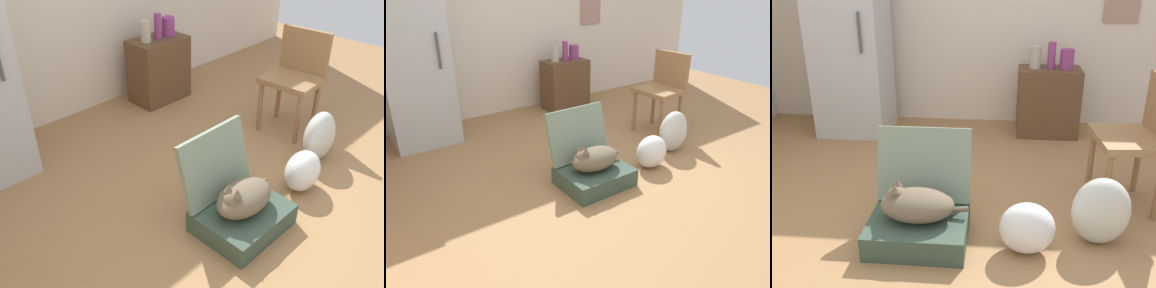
# 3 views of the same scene
# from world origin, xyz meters

# --- Properties ---
(ground_plane) EXTENTS (7.68, 7.68, 0.00)m
(ground_plane) POSITION_xyz_m (0.00, 0.00, 0.00)
(ground_plane) COLOR #9E7247
(ground_plane) RESTS_ON ground
(wall_back) EXTENTS (6.40, 0.15, 2.60)m
(wall_back) POSITION_xyz_m (0.00, 2.26, 1.30)
(wall_back) COLOR beige
(wall_back) RESTS_ON ground
(suitcase_base) EXTENTS (0.59, 0.48, 0.16)m
(suitcase_base) POSITION_xyz_m (-0.37, -0.03, 0.08)
(suitcase_base) COLOR #384C3D
(suitcase_base) RESTS_ON ground
(suitcase_lid) EXTENTS (0.59, 0.17, 0.47)m
(suitcase_lid) POSITION_xyz_m (-0.37, 0.23, 0.39)
(suitcase_lid) COLOR gray
(suitcase_lid) RESTS_ON suitcase_base
(cat) EXTENTS (0.52, 0.28, 0.25)m
(cat) POSITION_xyz_m (-0.38, -0.03, 0.26)
(cat) COLOR brown
(cat) RESTS_ON suitcase_base
(plastic_bag_white) EXTENTS (0.32, 0.23, 0.32)m
(plastic_bag_white) POSITION_xyz_m (0.28, -0.08, 0.16)
(plastic_bag_white) COLOR white
(plastic_bag_white) RESTS_ON ground
(plastic_bag_clear) EXTENTS (0.34, 0.21, 0.43)m
(plastic_bag_clear) POSITION_xyz_m (0.71, 0.05, 0.22)
(plastic_bag_clear) COLOR silver
(plastic_bag_clear) RESTS_ON ground
(refrigerator) EXTENTS (0.66, 0.62, 1.85)m
(refrigerator) POSITION_xyz_m (-1.33, 1.80, 0.92)
(refrigerator) COLOR #B7BABC
(refrigerator) RESTS_ON ground
(side_table) EXTENTS (0.58, 0.36, 0.66)m
(side_table) POSITION_xyz_m (0.56, 1.85, 0.33)
(side_table) COLOR brown
(side_table) RESTS_ON ground
(vase_tall) EXTENTS (0.10, 0.10, 0.20)m
(vase_tall) POSITION_xyz_m (0.41, 1.85, 0.76)
(vase_tall) COLOR #B7AD99
(vase_tall) RESTS_ON side_table
(vase_short) EXTENTS (0.13, 0.13, 0.18)m
(vase_short) POSITION_xyz_m (0.70, 1.85, 0.75)
(vase_short) COLOR #8C387A
(vase_short) RESTS_ON side_table
(vase_round) EXTENTS (0.07, 0.07, 0.25)m
(vase_round) POSITION_xyz_m (0.56, 1.84, 0.78)
(vase_round) COLOR #8C387A
(vase_round) RESTS_ON side_table
(chair) EXTENTS (0.46, 0.51, 0.91)m
(chair) POSITION_xyz_m (1.01, 0.52, 0.52)
(chair) COLOR olive
(chair) RESTS_ON ground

